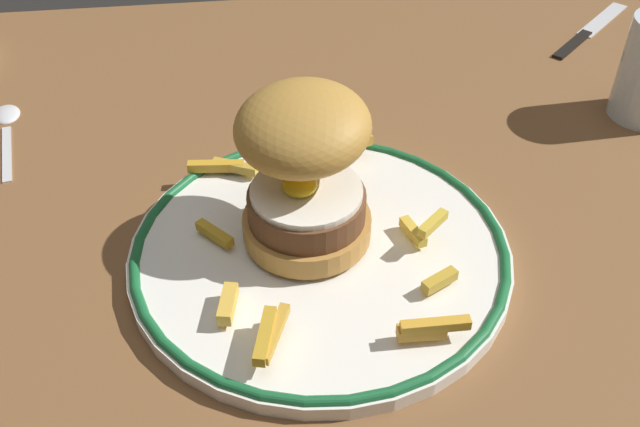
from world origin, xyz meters
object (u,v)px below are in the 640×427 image
burger (310,166)px  knife (586,33)px  spoon (6,120)px  dinner_plate (320,251)px

burger → knife: size_ratio=1.00×
burger → spoon: bearing=143.1°
knife → burger: bearing=-139.3°
dinner_plate → burger: 6.86cm
dinner_plate → knife: 48.70cm
burger → spoon: (-27.33, 20.52, -6.95)cm
burger → spoon: 34.88cm
knife → spoon: bearing=-170.6°
burger → knife: burger is taller
spoon → burger: bearing=-36.9°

